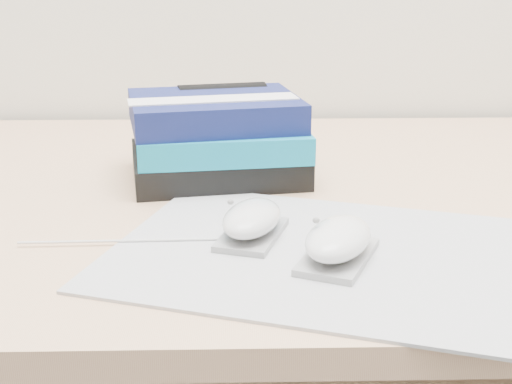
{
  "coord_description": "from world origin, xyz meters",
  "views": [
    {
      "loc": [
        -0.13,
        0.7,
        1.02
      ],
      "look_at": [
        -0.11,
        1.44,
        0.77
      ],
      "focal_mm": 50.0,
      "sensor_mm": 36.0,
      "label": 1
    }
  ],
  "objects_px": {
    "mouse_rear": "(252,221)",
    "pouch": "(223,124)",
    "book_stack": "(217,138)",
    "mouse_front": "(338,242)",
    "desk": "(328,322)"
  },
  "relations": [
    {
      "from": "mouse_rear",
      "to": "pouch",
      "type": "xyz_separation_m",
      "value": [
        -0.04,
        0.31,
        0.03
      ]
    },
    {
      "from": "book_stack",
      "to": "pouch",
      "type": "distance_m",
      "value": 0.08
    },
    {
      "from": "mouse_front",
      "to": "book_stack",
      "type": "height_order",
      "value": "book_stack"
    },
    {
      "from": "desk",
      "to": "pouch",
      "type": "xyz_separation_m",
      "value": [
        -0.15,
        0.06,
        0.29
      ]
    },
    {
      "from": "mouse_front",
      "to": "pouch",
      "type": "bearing_deg",
      "value": 107.91
    },
    {
      "from": "desk",
      "to": "mouse_front",
      "type": "xyz_separation_m",
      "value": [
        -0.04,
        -0.31,
        0.26
      ]
    },
    {
      "from": "book_stack",
      "to": "mouse_front",
      "type": "bearing_deg",
      "value": -66.72
    },
    {
      "from": "mouse_front",
      "to": "mouse_rear",
      "type": "bearing_deg",
      "value": 143.66
    },
    {
      "from": "desk",
      "to": "book_stack",
      "type": "xyz_separation_m",
      "value": [
        -0.16,
        -0.02,
        0.29
      ]
    },
    {
      "from": "mouse_front",
      "to": "pouch",
      "type": "relative_size",
      "value": 0.87
    },
    {
      "from": "mouse_rear",
      "to": "book_stack",
      "type": "height_order",
      "value": "book_stack"
    },
    {
      "from": "desk",
      "to": "mouse_rear",
      "type": "xyz_separation_m",
      "value": [
        -0.12,
        -0.25,
        0.26
      ]
    },
    {
      "from": "mouse_rear",
      "to": "book_stack",
      "type": "distance_m",
      "value": 0.23
    },
    {
      "from": "desk",
      "to": "book_stack",
      "type": "bearing_deg",
      "value": -173.61
    },
    {
      "from": "book_stack",
      "to": "pouch",
      "type": "height_order",
      "value": "pouch"
    }
  ]
}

